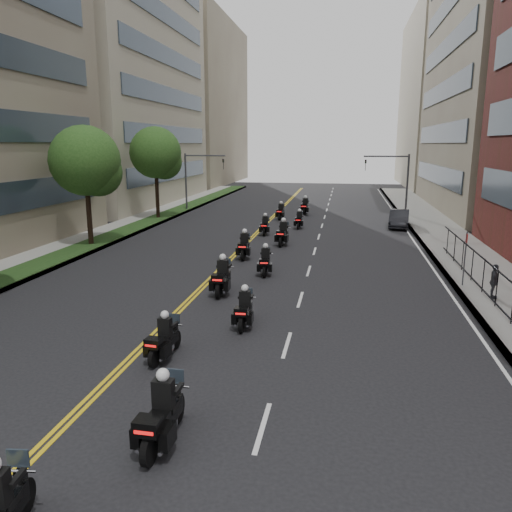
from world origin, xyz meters
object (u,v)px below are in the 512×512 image
at_px(motorcycle_1, 162,416).
at_px(motorcycle_11, 305,207).
at_px(motorcycle_5, 265,262).
at_px(parked_sedan, 399,219).
at_px(motorcycle_2, 164,340).
at_px(pedestrian_c, 494,281).
at_px(motorcycle_7, 283,234).
at_px(motorcycle_9, 299,221).
at_px(motorcycle_8, 265,226).
at_px(motorcycle_3, 244,310).
at_px(motorcycle_10, 281,212).
at_px(motorcycle_6, 244,247).
at_px(motorcycle_4, 222,278).

bearing_deg(motorcycle_1, motorcycle_11, 90.92).
relative_size(motorcycle_5, parked_sedan, 0.51).
xyz_separation_m(motorcycle_2, pedestrian_c, (11.62, 7.85, 0.29)).
xyz_separation_m(motorcycle_5, motorcycle_7, (-0.04, 7.68, 0.08)).
height_order(motorcycle_9, parked_sedan, motorcycle_9).
relative_size(motorcycle_8, parked_sedan, 0.51).
relative_size(motorcycle_3, motorcycle_10, 0.96).
relative_size(motorcycle_2, motorcycle_3, 0.98).
xyz_separation_m(motorcycle_1, motorcycle_11, (0.16, 37.29, 0.03)).
distance_m(motorcycle_3, motorcycle_6, 11.10).
bearing_deg(motorcycle_7, pedestrian_c, -42.31).
xyz_separation_m(motorcycle_5, motorcycle_6, (-1.77, 3.40, 0.05)).
xyz_separation_m(motorcycle_9, parked_sedan, (7.78, 1.77, 0.09)).
height_order(motorcycle_1, motorcycle_3, motorcycle_1).
bearing_deg(motorcycle_3, parked_sedan, 69.81).
xyz_separation_m(motorcycle_7, motorcycle_11, (0.28, 14.62, 0.01)).
relative_size(motorcycle_3, motorcycle_8, 0.98).
distance_m(motorcycle_3, motorcycle_9, 22.01).
xyz_separation_m(motorcycle_9, motorcycle_11, (-0.17, 7.77, 0.11)).
height_order(motorcycle_6, motorcycle_10, motorcycle_6).
relative_size(motorcycle_1, motorcycle_9, 1.14).
bearing_deg(motorcycle_3, motorcycle_9, 87.93).
bearing_deg(motorcycle_10, parked_sedan, -12.89).
height_order(motorcycle_6, motorcycle_11, motorcycle_11).
distance_m(motorcycle_10, motorcycle_11, 3.82).
distance_m(motorcycle_4, motorcycle_10, 22.65).
relative_size(motorcycle_4, motorcycle_6, 1.04).
bearing_deg(motorcycle_10, motorcycle_5, -82.81).
bearing_deg(motorcycle_6, motorcycle_4, -90.43).
distance_m(motorcycle_6, parked_sedan, 16.29).
bearing_deg(motorcycle_9, motorcycle_1, -89.32).
xyz_separation_m(motorcycle_7, motorcycle_10, (-1.58, 11.28, -0.07)).
bearing_deg(motorcycle_6, motorcycle_5, -66.37).
bearing_deg(motorcycle_6, motorcycle_7, 64.07).
relative_size(motorcycle_6, motorcycle_9, 1.12).
bearing_deg(motorcycle_3, motorcycle_6, 99.26).
height_order(motorcycle_4, motorcycle_10, motorcycle_4).
distance_m(motorcycle_8, motorcycle_9, 3.94).
bearing_deg(motorcycle_5, motorcycle_2, -102.55).
xyz_separation_m(motorcycle_1, pedestrian_c, (10.06, 12.16, 0.20)).
xyz_separation_m(motorcycle_4, motorcycle_6, (-0.43, 7.09, -0.03)).
height_order(motorcycle_4, motorcycle_7, same).
bearing_deg(motorcycle_3, motorcycle_2, -122.74).
bearing_deg(motorcycle_9, parked_sedan, 14.15).
height_order(motorcycle_2, motorcycle_11, motorcycle_11).
height_order(motorcycle_1, parked_sedan, motorcycle_1).
xyz_separation_m(motorcycle_2, motorcycle_5, (1.48, 10.68, 0.03)).
bearing_deg(motorcycle_10, motorcycle_8, -89.03).
xyz_separation_m(motorcycle_3, motorcycle_8, (-2.21, 18.74, 0.02)).
xyz_separation_m(motorcycle_6, pedestrian_c, (11.91, -6.23, 0.21)).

